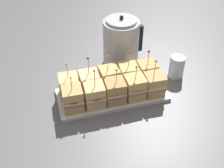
% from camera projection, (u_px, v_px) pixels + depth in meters
% --- Properties ---
extents(ground_plane, '(6.00, 6.00, 0.00)m').
position_uv_depth(ground_plane, '(112.00, 96.00, 1.29)').
color(ground_plane, slate).
extents(serving_platter, '(0.49, 0.21, 0.02)m').
position_uv_depth(serving_platter, '(112.00, 95.00, 1.28)').
color(serving_platter, silver).
rests_on(serving_platter, ground_plane).
extents(sandwich_front_far_left, '(0.09, 0.09, 0.17)m').
position_uv_depth(sandwich_front_far_left, '(73.00, 99.00, 1.17)').
color(sandwich_front_far_left, tan).
rests_on(sandwich_front_far_left, serving_platter).
extents(sandwich_front_left, '(0.09, 0.09, 0.19)m').
position_uv_depth(sandwich_front_left, '(95.00, 95.00, 1.19)').
color(sandwich_front_left, '#DBB77A').
rests_on(sandwich_front_left, serving_platter).
extents(sandwich_front_center, '(0.09, 0.09, 0.17)m').
position_uv_depth(sandwich_front_center, '(115.00, 91.00, 1.21)').
color(sandwich_front_center, tan).
rests_on(sandwich_front_center, serving_platter).
extents(sandwich_front_right, '(0.09, 0.09, 0.16)m').
position_uv_depth(sandwich_front_right, '(135.00, 87.00, 1.23)').
color(sandwich_front_right, tan).
rests_on(sandwich_front_right, serving_platter).
extents(sandwich_front_far_right, '(0.09, 0.09, 0.18)m').
position_uv_depth(sandwich_front_far_right, '(154.00, 84.00, 1.25)').
color(sandwich_front_far_right, tan).
rests_on(sandwich_front_far_right, serving_platter).
extents(sandwich_back_far_left, '(0.09, 0.09, 0.17)m').
position_uv_depth(sandwich_back_far_left, '(69.00, 86.00, 1.24)').
color(sandwich_back_far_left, '#DBB77A').
rests_on(sandwich_back_far_left, serving_platter).
extents(sandwich_back_left, '(0.09, 0.09, 0.18)m').
position_uv_depth(sandwich_back_left, '(89.00, 82.00, 1.26)').
color(sandwich_back_left, beige).
rests_on(sandwich_back_left, serving_platter).
extents(sandwich_back_center, '(0.09, 0.09, 0.18)m').
position_uv_depth(sandwich_back_center, '(109.00, 78.00, 1.28)').
color(sandwich_back_center, tan).
rests_on(sandwich_back_center, serving_platter).
extents(sandwich_back_right, '(0.09, 0.09, 0.18)m').
position_uv_depth(sandwich_back_right, '(128.00, 75.00, 1.30)').
color(sandwich_back_right, tan).
rests_on(sandwich_back_right, serving_platter).
extents(sandwich_back_far_right, '(0.09, 0.09, 0.17)m').
position_uv_depth(sandwich_back_far_right, '(147.00, 72.00, 1.32)').
color(sandwich_back_far_right, tan).
rests_on(sandwich_back_far_right, serving_platter).
extents(kettle_steel, '(0.20, 0.18, 0.27)m').
position_uv_depth(kettle_steel, '(121.00, 42.00, 1.42)').
color(kettle_steel, '#B7BABF').
rests_on(kettle_steel, ground_plane).
extents(drinking_glass, '(0.07, 0.07, 0.11)m').
position_uv_depth(drinking_glass, '(177.00, 67.00, 1.37)').
color(drinking_glass, silver).
rests_on(drinking_glass, ground_plane).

